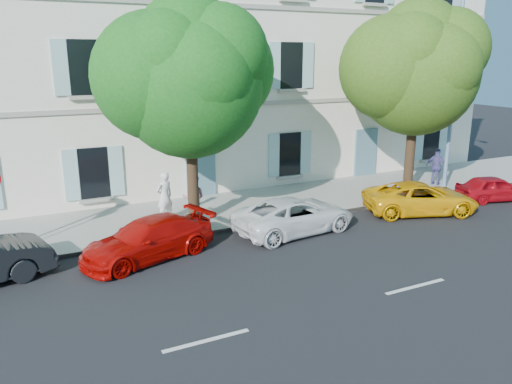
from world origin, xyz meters
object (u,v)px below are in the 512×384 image
car_red_coupe (148,239)px  car_red_hatchback (494,188)px  car_yellow_supercar (421,198)px  pedestrian_c (437,167)px  street_lamp (458,78)px  pedestrian_a (165,197)px  tree_right (416,75)px  car_white_coupe (294,215)px  pedestrian_b (194,198)px  tree_left (189,85)px

car_red_coupe → car_red_hatchback: size_ratio=1.32×
car_yellow_supercar → car_red_hatchback: car_yellow_supercar is taller
pedestrian_c → street_lamp: bearing=146.6°
pedestrian_a → tree_right: bearing=157.2°
car_red_hatchback → pedestrian_c: bearing=28.1°
car_white_coupe → pedestrian_b: pedestrian_b is taller
car_red_coupe → tree_left: size_ratio=0.55×
pedestrian_a → car_white_coupe: bearing=124.7°
car_yellow_supercar → pedestrian_b: size_ratio=2.58×
car_red_coupe → car_white_coupe: 5.21m
car_yellow_supercar → pedestrian_a: 9.92m
car_white_coupe → pedestrian_a: (-3.83, 2.81, 0.44)m
car_white_coupe → car_red_coupe: bearing=84.5°
car_red_coupe → pedestrian_b: pedestrian_b is taller
tree_right → street_lamp: street_lamp is taller
tree_right → tree_left: bearing=-178.6°
car_red_hatchback → pedestrian_a: (-13.52, 3.15, 0.52)m
car_red_coupe → car_white_coupe: size_ratio=0.95×
pedestrian_b → pedestrian_c: bearing=-147.1°
car_yellow_supercar → pedestrian_b: (-8.48, 2.59, 0.39)m
car_yellow_supercar → car_white_coupe: bearing=106.6°
tree_right → pedestrian_b: 10.86m
car_white_coupe → pedestrian_b: bearing=45.1°
car_white_coupe → tree_left: tree_left is taller
car_white_coupe → tree_left: bearing=52.5°
pedestrian_a → pedestrian_b: 1.07m
street_lamp → tree_right: bearing=163.0°
tree_right → pedestrian_b: size_ratio=4.64×
pedestrian_c → pedestrian_a: bearing=63.9°
car_red_coupe → car_yellow_supercar: 10.79m
car_red_hatchback → pedestrian_b: (-12.58, 2.65, 0.46)m
tree_right → pedestrian_c: bearing=7.8°
car_white_coupe → tree_left: size_ratio=0.58×
street_lamp → pedestrian_b: (-11.84, 0.77, -4.09)m
car_yellow_supercar → car_red_hatchback: (4.11, -0.06, -0.07)m
car_white_coupe → car_red_hatchback: car_white_coupe is taller
car_red_coupe → pedestrian_c: (14.29, 2.44, 0.40)m
street_lamp → car_red_coupe: bearing=-173.5°
tree_right → street_lamp: bearing=-17.0°
street_lamp → pedestrian_a: (-12.78, 1.28, -4.03)m
tree_right → car_red_coupe: bearing=-170.0°
pedestrian_c → car_white_coupe: bearing=80.4°
car_red_coupe → tree_right: tree_right is taller
car_red_hatchback → tree_right: size_ratio=0.40×
pedestrian_a → pedestrian_c: size_ratio=1.06×
car_red_coupe → tree_left: bearing=115.2°
pedestrian_a → car_yellow_supercar: bearing=142.8°
car_red_coupe → pedestrian_c: size_ratio=2.46×
car_white_coupe → pedestrian_c: size_ratio=2.59×
car_red_coupe → car_white_coupe: bearing=74.0°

